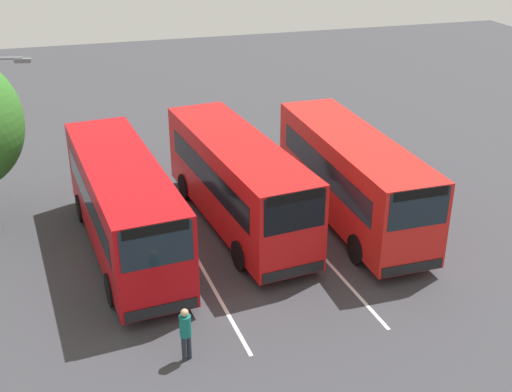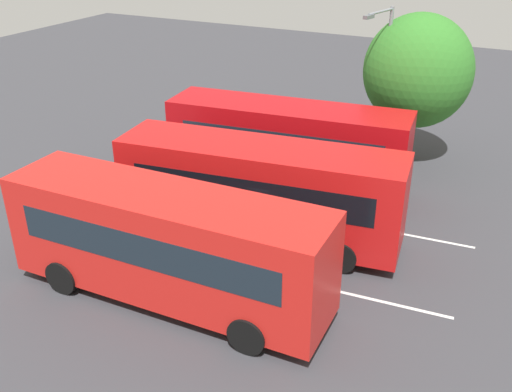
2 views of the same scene
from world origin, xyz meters
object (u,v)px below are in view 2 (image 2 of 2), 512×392
object	(u,v)px
bus_center_right	(166,243)
street_lamp	(383,76)
pedestrian	(145,146)
bus_center_left	(259,189)
bus_far_left	(287,143)
depot_tree	(418,72)

from	to	relation	value
bus_center_right	street_lamp	world-z (taller)	street_lamp
bus_center_right	pedestrian	world-z (taller)	bus_center_right
bus_center_right	bus_center_left	bearing A→B (deg)	-101.94
bus_center_right	bus_far_left	bearing A→B (deg)	-90.72
bus_center_left	pedestrian	bearing A→B (deg)	-32.08
bus_center_left	street_lamp	distance (m)	8.96
bus_far_left	bus_center_right	xyz separation A→B (m)	(-0.05, 8.55, 0.00)
bus_center_left	depot_tree	size ratio (longest dim) A/B	1.51
bus_far_left	depot_tree	bearing A→B (deg)	-132.54
bus_far_left	bus_center_right	distance (m)	8.55
pedestrian	depot_tree	size ratio (longest dim) A/B	0.25
depot_tree	bus_far_left	bearing A→B (deg)	53.38
bus_far_left	bus_center_left	distance (m)	4.37
pedestrian	bus_far_left	bearing A→B (deg)	-12.70
bus_far_left	depot_tree	distance (m)	6.74
bus_far_left	depot_tree	world-z (taller)	depot_tree
bus_center_left	street_lamp	bearing A→B (deg)	-108.14
pedestrian	bus_center_left	bearing A→B (deg)	-45.80
pedestrian	bus_center_right	bearing A→B (deg)	-70.73
street_lamp	pedestrian	bearing A→B (deg)	-46.26
pedestrian	depot_tree	xyz separation A→B (m)	(-10.18, -6.03, 3.06)
pedestrian	street_lamp	distance (m)	10.72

